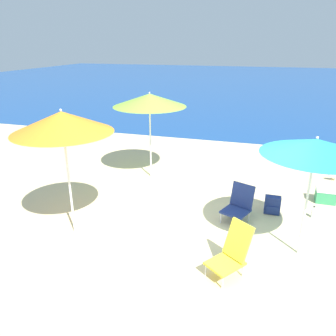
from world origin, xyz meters
TOP-DOWN VIEW (x-y plane):
  - ground_plane at (0.00, 0.00)m, footprint 60.00×60.00m
  - sea_water at (0.00, 26.33)m, footprint 60.00×40.00m
  - beach_umbrella_teal at (1.37, 0.11)m, footprint 1.60×1.60m
  - beach_umbrella_lime at (-2.08, 2.57)m, footprint 1.78×1.78m
  - beach_umbrella_orange at (-2.53, -0.37)m, footprint 1.66×1.66m
  - beach_chair_yellow at (0.35, -0.71)m, footprint 0.69×0.74m
  - beach_chair_navy at (0.30, 0.93)m, footprint 0.63×0.67m
  - backpack_navy at (0.94, 1.40)m, footprint 0.31×0.20m
  - water_bottle at (1.73, 1.45)m, footprint 0.08×0.08m
  - cooler_box at (2.06, 2.25)m, footprint 0.42×0.28m
  - seagull at (2.44, 3.62)m, footprint 0.27×0.11m

SIDE VIEW (x-z plane):
  - ground_plane at x=0.00m, z-range 0.00..0.00m
  - sea_water at x=0.00m, z-range 0.00..0.01m
  - water_bottle at x=1.73m, z-range -0.03..0.22m
  - seagull at x=2.44m, z-range 0.03..0.25m
  - cooler_box at x=2.06m, z-range 0.00..0.34m
  - backpack_navy at x=0.94m, z-range 0.00..0.37m
  - beach_chair_navy at x=0.30m, z-range -0.01..0.71m
  - beach_chair_yellow at x=0.35m, z-range -0.03..0.77m
  - beach_umbrella_teal at x=1.37m, z-range 0.84..2.84m
  - beach_umbrella_lime at x=-2.08m, z-range 0.89..3.06m
  - beach_umbrella_orange at x=-2.53m, z-range 0.92..3.20m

